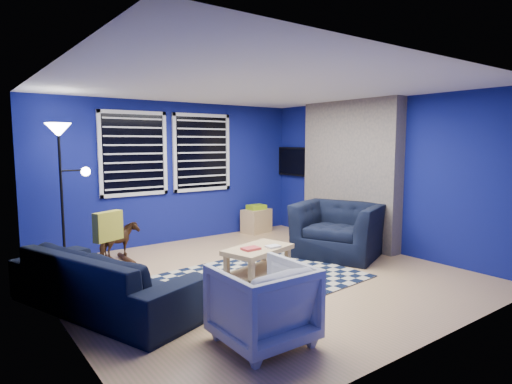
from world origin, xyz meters
The scene contains 18 objects.
floor centered at (0.00, 0.00, 0.00)m, with size 5.00×5.00×0.00m, color tan.
ceiling centered at (0.00, 0.00, 2.50)m, with size 5.00×5.00×0.00m, color white.
wall_back centered at (0.00, 2.50, 1.25)m, with size 5.00×5.00×0.00m, color navy.
wall_left centered at (-2.50, 0.00, 1.25)m, with size 5.00×5.00×0.00m, color navy.
wall_right centered at (2.50, 0.00, 1.25)m, with size 5.00×5.00×0.00m, color navy.
fireplace centered at (2.36, 0.50, 1.20)m, with size 0.65×2.00×2.50m.
window_left centered at (-0.75, 2.46, 1.60)m, with size 1.17×0.06×1.42m.
window_right centered at (0.55, 2.46, 1.60)m, with size 1.17×0.06×1.42m.
tv centered at (2.45, 2.00, 1.40)m, with size 0.07×1.00×0.58m.
rug centered at (-0.09, -0.12, 0.01)m, with size 2.50×2.00×0.02m, color black.
sofa centered at (-2.02, 0.03, 0.33)m, with size 0.89×2.29×0.67m, color black.
armchair_big centered at (1.63, 0.06, 0.42)m, with size 1.12×1.28×0.83m, color black.
armchair_bent centered at (-1.15, -1.60, 0.36)m, with size 0.78×0.80×0.73m, color gray.
rocking_horse centered at (-1.29, 1.74, 0.33)m, with size 0.61×0.28×0.52m, color #4C2918.
coffee_table centered at (-0.12, -0.16, 0.32)m, with size 1.02×0.74×0.46m.
cabinet centered at (1.64, 2.25, 0.24)m, with size 0.62×0.48×0.55m.
floor_lamp centered at (-2.01, 1.87, 1.68)m, with size 0.56×0.34×2.05m.
throw_pillow centered at (-1.87, 0.37, 0.84)m, with size 0.35×0.11×0.34m, color gold.
Camera 1 is at (-3.37, -4.50, 1.79)m, focal length 30.00 mm.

